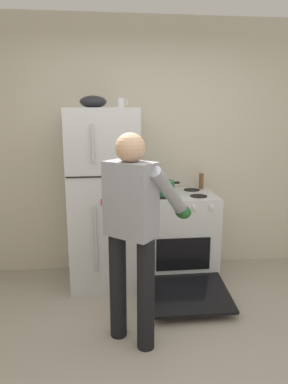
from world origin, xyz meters
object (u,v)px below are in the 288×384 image
(person_cook, at_px, (134,222))
(red_pot, at_px, (163,188))
(pepper_mill, at_px, (201,181))
(refrigerator, at_px, (104,198))
(mixing_bowl, at_px, (93,102))
(stove_range, at_px, (177,237))
(coffee_mug, at_px, (121,103))

(person_cook, height_order, red_pot, person_cook)
(pepper_mill, bearing_deg, person_cook, -124.35)
(refrigerator, xyz_separation_m, person_cook, (0.22, -1.02, 0.07))
(refrigerator, height_order, mixing_bowl, mixing_bowl)
(stove_range, xyz_separation_m, person_cook, (-0.53, -1.00, 0.51))
(stove_range, bearing_deg, person_cook, -118.05)
(person_cook, bearing_deg, coffee_mug, 91.96)
(stove_range, distance_m, pepper_mill, 0.67)
(coffee_mug, height_order, mixing_bowl, mixing_bowl)
(refrigerator, bearing_deg, stove_range, -1.34)
(stove_range, xyz_separation_m, red_pot, (-0.16, -0.03, 0.54))
(red_pot, xyz_separation_m, mixing_bowl, (-0.67, 0.05, 0.84))
(stove_range, relative_size, red_pot, 3.75)
(person_cook, xyz_separation_m, coffee_mug, (-0.04, 1.07, 0.86))
(person_cook, relative_size, pepper_mill, 9.72)
(stove_range, xyz_separation_m, coffee_mug, (-0.57, 0.07, 1.37))
(stove_range, relative_size, person_cook, 0.77)
(refrigerator, relative_size, pepper_mill, 10.78)
(coffee_mug, xyz_separation_m, mixing_bowl, (-0.26, -0.05, 0.01))
(refrigerator, relative_size, mixing_bowl, 6.98)
(coffee_mug, distance_m, mixing_bowl, 0.27)
(stove_range, bearing_deg, refrigerator, 178.66)
(stove_range, bearing_deg, pepper_mill, 36.00)
(stove_range, relative_size, mixing_bowl, 4.81)
(red_pot, bearing_deg, pepper_mill, 28.52)
(person_cook, relative_size, red_pot, 4.90)
(coffee_mug, bearing_deg, stove_range, -6.79)
(mixing_bowl, bearing_deg, person_cook, -73.65)
(mixing_bowl, bearing_deg, stove_range, -1.23)
(refrigerator, xyz_separation_m, red_pot, (0.59, -0.05, 0.11))
(pepper_mill, relative_size, mixing_bowl, 0.65)
(coffee_mug, bearing_deg, refrigerator, -164.60)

